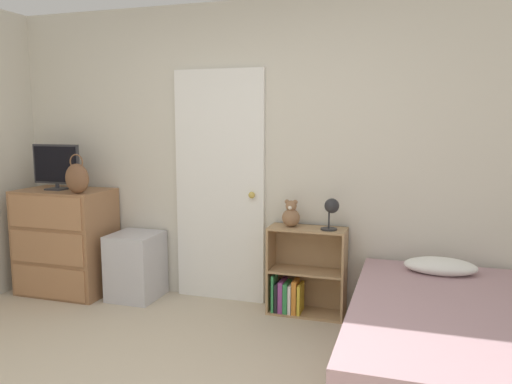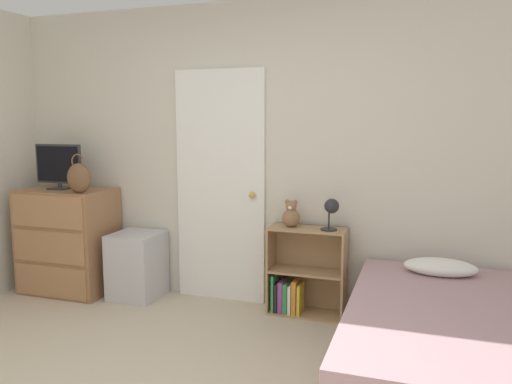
% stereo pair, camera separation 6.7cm
% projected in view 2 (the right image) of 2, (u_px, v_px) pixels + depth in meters
% --- Properties ---
extents(wall_back, '(10.00, 0.06, 2.55)m').
position_uv_depth(wall_back, '(251.00, 156.00, 4.25)').
color(wall_back, beige).
rests_on(wall_back, ground_plane).
extents(door_closed, '(0.81, 0.09, 2.00)m').
position_uv_depth(door_closed, '(220.00, 187.00, 4.32)').
color(door_closed, white).
rests_on(door_closed, ground_plane).
extents(dresser, '(0.81, 0.53, 0.95)m').
position_uv_depth(dresser, '(68.00, 240.00, 4.60)').
color(dresser, '#996B47').
rests_on(dresser, ground_plane).
extents(tv, '(0.48, 0.16, 0.41)m').
position_uv_depth(tv, '(59.00, 166.00, 4.51)').
color(tv, '#2D2D33').
rests_on(tv, dresser).
extents(handbag, '(0.22, 0.13, 0.34)m').
position_uv_depth(handbag, '(79.00, 178.00, 4.27)').
color(handbag, brown).
rests_on(handbag, dresser).
extents(storage_bin, '(0.41, 0.43, 0.58)m').
position_uv_depth(storage_bin, '(137.00, 265.00, 4.45)').
color(storage_bin, silver).
rests_on(storage_bin, ground_plane).
extents(bookshelf, '(0.62, 0.26, 0.72)m').
position_uv_depth(bookshelf, '(301.00, 279.00, 4.07)').
color(bookshelf, tan).
rests_on(bookshelf, ground_plane).
extents(teddy_bear, '(0.15, 0.15, 0.22)m').
position_uv_depth(teddy_bear, '(291.00, 215.00, 4.02)').
color(teddy_bear, '#8C6647').
rests_on(teddy_bear, bookshelf).
extents(desk_lamp, '(0.15, 0.14, 0.25)m').
position_uv_depth(desk_lamp, '(331.00, 209.00, 3.86)').
color(desk_lamp, '#262628').
rests_on(desk_lamp, bookshelf).
extents(bed, '(1.12, 1.95, 0.59)m').
position_uv_depth(bed, '(441.00, 346.00, 2.95)').
color(bed, brown).
rests_on(bed, ground_plane).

